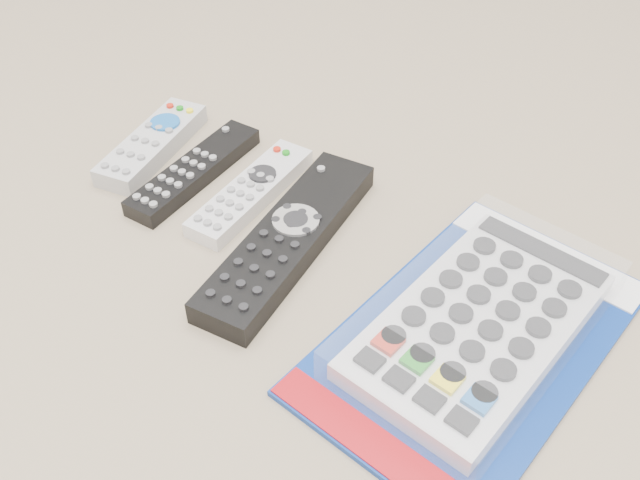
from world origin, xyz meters
The scene contains 5 objects.
remote_small_grey centered at (-0.23, 0.03, 0.01)m, with size 0.08×0.17×0.03m.
remote_slim_black centered at (-0.16, 0.02, 0.01)m, with size 0.04×0.19×0.02m.
remote_silver_dvd centered at (-0.08, 0.02, 0.01)m, with size 0.05×0.18×0.02m.
remote_large_black centered at (0.00, -0.02, 0.01)m, with size 0.08×0.27×0.03m.
jumbo_remote_packaged centered at (0.21, -0.03, 0.02)m, with size 0.24×0.35×0.04m.
Camera 1 is at (0.31, -0.45, 0.50)m, focal length 40.00 mm.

